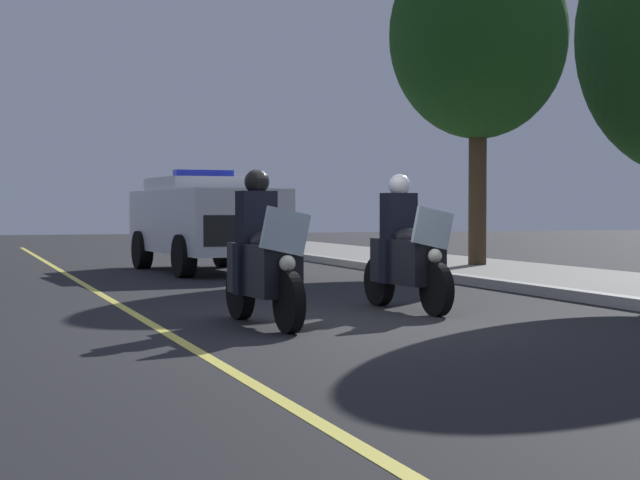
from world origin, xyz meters
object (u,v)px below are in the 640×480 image
Objects in this scene: police_motorcycle_lead_left at (263,262)px; tree_far_back at (478,36)px; police_suv at (205,219)px; police_motorcycle_lead_right at (406,255)px.

tree_far_back is (-8.53, 7.13, 4.15)m from police_motorcycle_lead_left.
police_suv reaches higher than police_motorcycle_lead_left.
police_motorcycle_lead_right is at bearing 3.86° from police_suv.
tree_far_back reaches higher than police_suv.
police_motorcycle_lead_left is 0.43× the size of police_suv.
tree_far_back reaches higher than police_motorcycle_lead_left.
tree_far_back is at bearing 146.48° from police_motorcycle_lead_right.
police_motorcycle_lead_left and police_motorcycle_lead_right have the same top height.
police_motorcycle_lead_right is 0.43× the size of police_suv.
police_suv reaches higher than police_motorcycle_lead_right.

